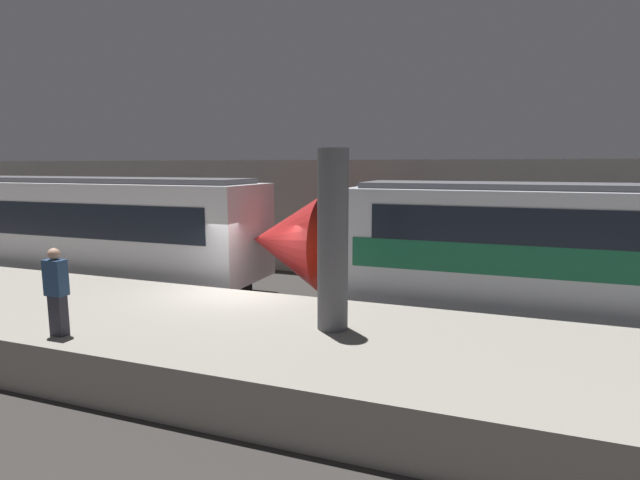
{
  "coord_description": "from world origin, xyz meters",
  "views": [
    {
      "loc": [
        6.18,
        -10.78,
        4.07
      ],
      "look_at": [
        1.9,
        0.85,
        2.2
      ],
      "focal_mm": 28.0,
      "sensor_mm": 36.0,
      "label": 1
    }
  ],
  "objects": [
    {
      "name": "ground_plane",
      "position": [
        0.0,
        0.0,
        0.0
      ],
      "size": [
        120.0,
        120.0,
        0.0
      ],
      "primitive_type": "plane",
      "color": "#33302D"
    },
    {
      "name": "platform",
      "position": [
        0.0,
        -2.36,
        0.48
      ],
      "size": [
        40.0,
        4.71,
        0.96
      ],
      "color": "gray",
      "rests_on": "ground"
    },
    {
      "name": "station_rear_barrier",
      "position": [
        0.0,
        6.61,
        2.13
      ],
      "size": [
        50.0,
        0.15,
        4.25
      ],
      "color": "#9E998E",
      "rests_on": "ground"
    },
    {
      "name": "support_pillar_near",
      "position": [
        3.21,
        -2.02,
        2.67
      ],
      "size": [
        0.58,
        0.58,
        3.42
      ],
      "color": "#56565B",
      "rests_on": "platform"
    },
    {
      "name": "train_modern",
      "position": [
        -8.62,
        2.12,
        1.88
      ],
      "size": [
        19.84,
        2.88,
        3.66
      ],
      "color": "black",
      "rests_on": "ground"
    },
    {
      "name": "person_waiting",
      "position": [
        -1.39,
        -4.13,
        1.81
      ],
      "size": [
        0.38,
        0.24,
        1.63
      ],
      "color": "#2D2D38",
      "rests_on": "platform"
    }
  ]
}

